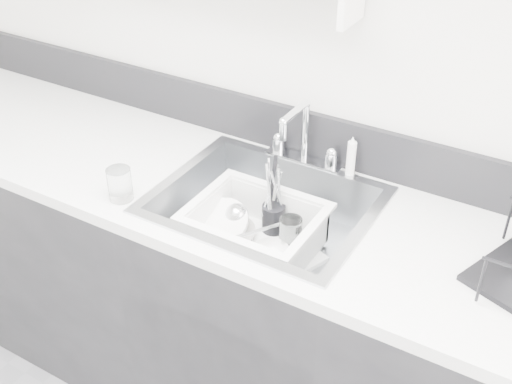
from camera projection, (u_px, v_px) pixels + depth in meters
The scene contains 12 objects.
counter_run at pixel (264, 313), 2.15m from camera, with size 3.20×0.62×0.92m.
backsplash at pixel (311, 135), 2.06m from camera, with size 3.20×0.02×0.16m, color black.
sink at pixel (264, 225), 1.94m from camera, with size 0.64×0.52×0.20m, color silver, non-canonical shape.
faucet at pixel (303, 147), 2.04m from camera, with size 0.26×0.18×0.23m.
side_sprayer at pixel (351, 157), 1.97m from camera, with size 0.03×0.03×0.14m, color white.
wash_tub at pixel (255, 231), 1.92m from camera, with size 0.38×0.31×0.15m, color white, non-canonical shape.
plate_stack at pixel (222, 230), 1.99m from camera, with size 0.23×0.22×0.09m.
utensil_cup at pixel (274, 215), 2.00m from camera, with size 0.07×0.07×0.25m.
ladle at pixel (252, 231), 1.96m from camera, with size 0.29×0.10×0.08m, color silver, non-canonical shape.
tumbler_in_tub at pixel (291, 233), 1.93m from camera, with size 0.07×0.07×0.10m, color white.
tumbler_counter at pixel (120, 184), 1.88m from camera, with size 0.07×0.07×0.10m, color white.
bowl_small at pixel (270, 254), 1.90m from camera, with size 0.12×0.12×0.04m, color white.
Camera 1 is at (0.77, -0.16, 2.00)m, focal length 45.00 mm.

